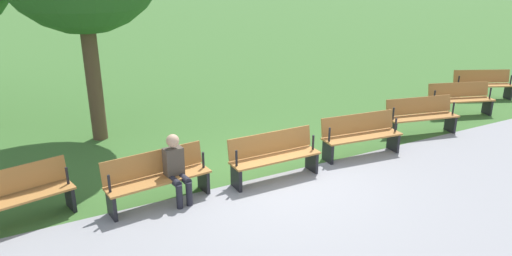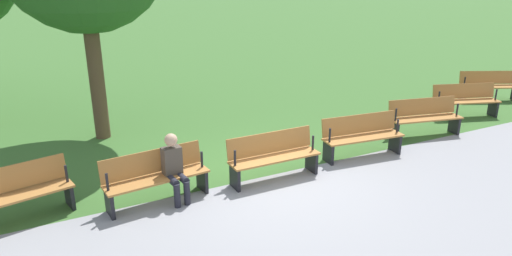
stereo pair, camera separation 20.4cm
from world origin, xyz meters
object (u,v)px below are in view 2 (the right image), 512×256
object	(u,v)px
bench_0	(489,85)
bench_2	(424,116)
bench_3	(362,135)
bench_6	(11,194)
bench_5	(156,176)
person_seated	(174,166)
bench_4	(273,155)
bench_1	(465,100)

from	to	relation	value
bench_0	bench_2	bearing A→B (deg)	43.18
bench_3	bench_6	distance (m)	6.66
bench_2	bench_0	bearing A→B (deg)	-149.19
bench_3	bench_5	bearing A→B (deg)	6.18
bench_2	person_seated	world-z (taller)	person_seated
bench_3	bench_6	bearing A→B (deg)	3.11
bench_4	person_seated	distance (m)	1.93
bench_5	bench_6	bearing A→B (deg)	-15.40
bench_4	bench_6	size ratio (longest dim) A/B	0.97
bench_5	person_seated	bearing A→B (deg)	153.47
bench_6	person_seated	xyz separation A→B (m)	(-2.50, 0.47, 0.16)
bench_3	bench_6	size ratio (longest dim) A/B	0.99
bench_1	bench_2	world-z (taller)	same
bench_0	bench_6	xyz separation A→B (m)	(13.08, 1.41, 0.00)
bench_2	bench_4	xyz separation A→B (m)	(4.43, 0.48, 0.00)
bench_1	person_seated	world-z (taller)	person_seated
bench_5	bench_6	world-z (taller)	same
bench_6	bench_0	bearing A→B (deg)	173.77
bench_3	bench_6	xyz separation A→B (m)	(6.65, -0.36, 0.00)
bench_4	bench_6	world-z (taller)	same
bench_2	person_seated	distance (m)	6.37
bench_2	bench_5	distance (m)	6.66
person_seated	bench_1	bearing A→B (deg)	-179.09
bench_3	bench_2	bearing A→B (deg)	-164.60
bench_3	bench_4	xyz separation A→B (m)	(2.23, 0.12, 0.00)
bench_2	bench_6	bearing A→B (deg)	12.37
bench_2	bench_3	distance (m)	2.23
bench_2	bench_6	size ratio (longest dim) A/B	1.00
bench_4	bench_5	bearing A→B (deg)	-3.07
bench_1	bench_5	world-z (taller)	same
bench_2	bench_4	size ratio (longest dim) A/B	1.03
bench_1	person_seated	xyz separation A→B (m)	(8.50, 1.06, 0.16)
bench_0	bench_1	distance (m)	2.23
bench_5	person_seated	xyz separation A→B (m)	(-0.30, 0.11, 0.16)
bench_1	bench_4	xyz separation A→B (m)	(6.58, 1.07, 0.00)
bench_2	bench_6	distance (m)	8.86
bench_3	bench_4	distance (m)	2.23
bench_1	person_seated	distance (m)	8.57
bench_4	bench_6	distance (m)	4.45
bench_4	bench_0	bearing A→B (deg)	-167.71
bench_0	bench_2	xyz separation A→B (m)	(4.22, 1.41, 0.00)
bench_6	person_seated	size ratio (longest dim) A/B	1.54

